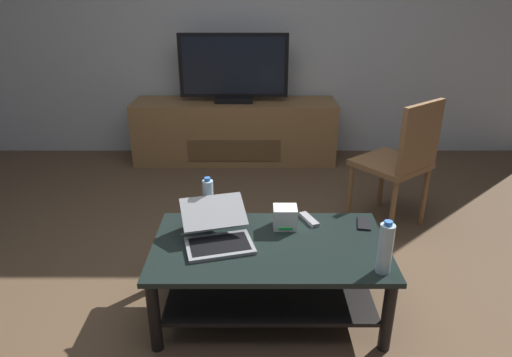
% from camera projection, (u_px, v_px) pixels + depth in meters
% --- Properties ---
extents(ground_plane, '(7.68, 7.68, 0.00)m').
position_uv_depth(ground_plane, '(246.00, 305.00, 2.52)').
color(ground_plane, brown).
extents(back_wall, '(6.40, 0.12, 2.80)m').
position_uv_depth(back_wall, '(251.00, 12.00, 4.33)').
color(back_wall, silver).
rests_on(back_wall, ground).
extents(coffee_table, '(1.21, 0.67, 0.42)m').
position_uv_depth(coffee_table, '(271.00, 265.00, 2.37)').
color(coffee_table, black).
rests_on(coffee_table, ground).
extents(media_cabinet, '(1.97, 0.48, 0.60)m').
position_uv_depth(media_cabinet, '(237.00, 131.00, 4.48)').
color(media_cabinet, olive).
rests_on(media_cabinet, ground).
extents(television, '(1.02, 0.20, 0.64)m').
position_uv_depth(television, '(236.00, 70.00, 4.22)').
color(television, black).
rests_on(television, media_cabinet).
extents(dining_chair, '(0.62, 0.62, 0.95)m').
position_uv_depth(dining_chair, '(404.00, 158.00, 3.12)').
color(dining_chair, brown).
rests_on(dining_chair, ground).
extents(laptop, '(0.42, 0.45, 0.17)m').
position_uv_depth(laptop, '(219.00, 232.00, 2.33)').
color(laptop, gray).
rests_on(laptop, coffee_table).
extents(router_box, '(0.13, 0.12, 0.12)m').
position_uv_depth(router_box, '(287.00, 217.00, 2.46)').
color(router_box, white).
rests_on(router_box, coffee_table).
extents(water_bottle_near, '(0.07, 0.07, 0.27)m').
position_uv_depth(water_bottle_near, '(387.00, 248.00, 2.05)').
color(water_bottle_near, silver).
rests_on(water_bottle_near, coffee_table).
extents(water_bottle_far, '(0.06, 0.06, 0.26)m').
position_uv_depth(water_bottle_far, '(210.00, 200.00, 2.51)').
color(water_bottle_far, silver).
rests_on(water_bottle_far, coffee_table).
extents(cell_phone, '(0.09, 0.15, 0.01)m').
position_uv_depth(cell_phone, '(366.00, 224.00, 2.50)').
color(cell_phone, black).
rests_on(cell_phone, coffee_table).
extents(tv_remote, '(0.10, 0.16, 0.02)m').
position_uv_depth(tv_remote, '(311.00, 219.00, 2.54)').
color(tv_remote, '#99999E').
rests_on(tv_remote, coffee_table).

